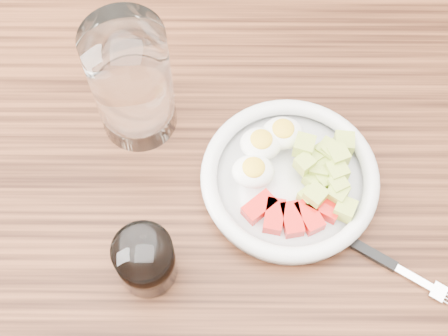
# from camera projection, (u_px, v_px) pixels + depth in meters

# --- Properties ---
(ground) EXTENTS (4.00, 4.00, 0.00)m
(ground) POSITION_uv_depth(u_px,v_px,m) (228.00, 323.00, 1.44)
(ground) COLOR brown
(ground) RESTS_ON ground
(dining_table) EXTENTS (1.50, 0.90, 0.77)m
(dining_table) POSITION_uv_depth(u_px,v_px,m) (231.00, 217.00, 0.84)
(dining_table) COLOR brown
(dining_table) RESTS_ON ground
(bowl) EXTENTS (0.21, 0.21, 0.05)m
(bowl) POSITION_uv_depth(u_px,v_px,m) (290.00, 176.00, 0.73)
(bowl) COLOR white
(bowl) RESTS_ON dining_table
(fork) EXTENTS (0.15, 0.10, 0.01)m
(fork) POSITION_uv_depth(u_px,v_px,m) (381.00, 259.00, 0.70)
(fork) COLOR black
(fork) RESTS_ON dining_table
(water_glass) EXTENTS (0.09, 0.09, 0.17)m
(water_glass) POSITION_uv_depth(u_px,v_px,m) (132.00, 83.00, 0.71)
(water_glass) COLOR white
(water_glass) RESTS_ON dining_table
(coffee_glass) EXTENTS (0.06, 0.06, 0.07)m
(coffee_glass) POSITION_uv_depth(u_px,v_px,m) (146.00, 261.00, 0.67)
(coffee_glass) COLOR white
(coffee_glass) RESTS_ON dining_table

